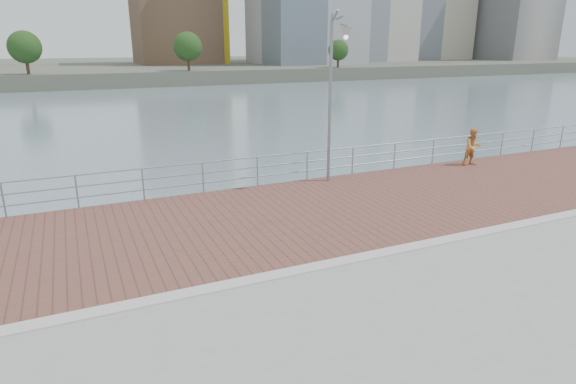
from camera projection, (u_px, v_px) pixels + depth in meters
name	position (u px, v px, depth m)	size (l,w,h in m)	color
water	(321.00, 339.00, 12.02)	(400.00, 400.00, 0.00)	slate
brick_lane	(266.00, 218.00, 14.56)	(40.00, 6.80, 0.02)	brown
curb	(323.00, 266.00, 11.42)	(40.00, 0.40, 0.06)	#B7B5AD
far_shore	(86.00, 68.00, 118.21)	(320.00, 95.00, 2.50)	#4C5142
guardrail	(231.00, 171.00, 17.32)	(39.06, 0.06, 1.13)	#8C9EA8
street_lamp	(337.00, 70.00, 16.95)	(0.43, 1.25, 5.91)	gray
bystander	(473.00, 147.00, 20.69)	(0.78, 0.60, 1.60)	#DA8C40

